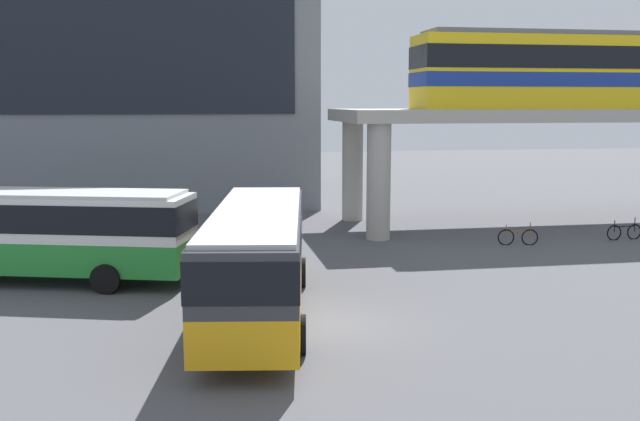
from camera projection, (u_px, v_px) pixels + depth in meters
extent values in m
plane|color=#515156|center=(282.00, 252.00, 30.01)|extent=(120.00, 120.00, 0.00)
cube|color=slate|center=(65.00, 36.00, 44.92)|extent=(30.12, 15.46, 20.78)
cube|color=black|center=(37.00, 2.00, 37.19)|extent=(27.11, 0.10, 11.64)
cube|color=#ADA89E|center=(611.00, 115.00, 36.94)|extent=(28.63, 7.11, 0.60)
cylinder|color=#ADA89E|center=(379.00, 182.00, 32.48)|extent=(1.10, 1.10, 5.31)
cylinder|color=#ADA89E|center=(353.00, 171.00, 37.85)|extent=(1.10, 1.10, 5.31)
cube|color=orange|center=(258.00, 282.00, 20.79)|extent=(4.12, 11.25, 1.10)
cube|color=#333338|center=(258.00, 239.00, 20.59)|extent=(4.12, 11.25, 1.50)
cube|color=black|center=(258.00, 236.00, 20.58)|extent=(4.17, 11.30, 0.96)
cube|color=silver|center=(257.00, 211.00, 20.47)|extent=(3.92, 10.69, 0.12)
cylinder|color=black|center=(228.00, 273.00, 24.32)|extent=(0.43, 1.03, 1.00)
cylinder|color=black|center=(302.00, 272.00, 24.38)|extent=(0.43, 1.03, 1.00)
cylinder|color=black|center=(200.00, 335.00, 17.80)|extent=(0.43, 1.03, 1.00)
cylinder|color=black|center=(300.00, 334.00, 17.85)|extent=(0.43, 1.03, 1.00)
cube|color=#268C33|center=(35.00, 252.00, 24.93)|extent=(11.26, 5.48, 1.10)
cube|color=white|center=(33.00, 216.00, 24.73)|extent=(11.26, 5.48, 1.50)
cube|color=black|center=(33.00, 214.00, 24.72)|extent=(11.31, 5.52, 0.96)
cube|color=silver|center=(31.00, 193.00, 24.61)|extent=(10.70, 5.20, 0.12)
cylinder|color=black|center=(106.00, 279.00, 23.44)|extent=(1.04, 0.55, 1.00)
cylinder|color=black|center=(134.00, 262.00, 25.90)|extent=(1.04, 0.55, 1.00)
torus|color=black|center=(634.00, 232.00, 32.82)|extent=(0.74, 0.10, 0.74)
torus|color=black|center=(614.00, 233.00, 32.59)|extent=(0.74, 0.10, 0.74)
cylinder|color=black|center=(625.00, 226.00, 32.66)|extent=(1.05, 0.11, 0.05)
cylinder|color=black|center=(615.00, 226.00, 32.54)|extent=(0.04, 0.04, 0.55)
cylinder|color=black|center=(635.00, 224.00, 32.77)|extent=(0.04, 0.04, 0.65)
torus|color=black|center=(530.00, 237.00, 31.48)|extent=(0.74, 0.19, 0.74)
torus|color=black|center=(506.00, 237.00, 31.49)|extent=(0.74, 0.19, 0.74)
cylinder|color=#996626|center=(518.00, 231.00, 31.44)|extent=(1.04, 0.24, 0.05)
cylinder|color=#996626|center=(506.00, 231.00, 31.44)|extent=(0.04, 0.04, 0.55)
cylinder|color=#996626|center=(530.00, 230.00, 31.43)|extent=(0.04, 0.04, 0.65)
cylinder|color=navy|center=(275.00, 237.00, 31.23)|extent=(0.32, 0.32, 0.82)
cube|color=#26262D|center=(275.00, 220.00, 31.12)|extent=(0.48, 0.42, 0.65)
sphere|color=tan|center=(275.00, 211.00, 31.06)|extent=(0.22, 0.22, 0.22)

